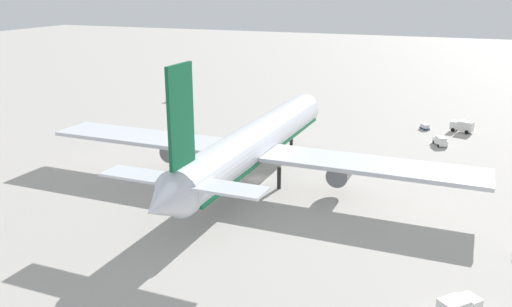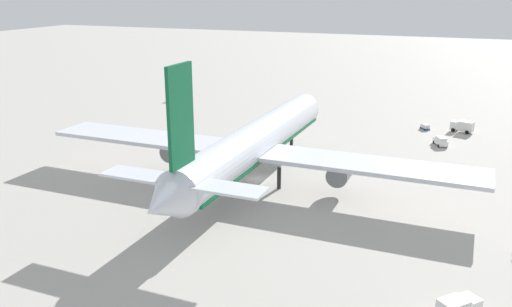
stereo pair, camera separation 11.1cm
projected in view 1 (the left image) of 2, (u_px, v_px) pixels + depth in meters
name	position (u px, v px, depth m)	size (l,w,h in m)	color
ground_plane	(256.00, 179.00, 98.08)	(600.00, 600.00, 0.00)	#ADA8A0
airliner	(254.00, 144.00, 94.81)	(68.00, 78.64, 24.39)	silver
service_truck_2	(462.00, 126.00, 128.79)	(3.61, 5.56, 2.79)	white
service_van	(440.00, 141.00, 118.42)	(4.75, 3.53, 1.97)	white
baggage_cart_0	(172.00, 99.00, 162.38)	(2.33, 3.61, 1.36)	#595B60
baggage_cart_2	(425.00, 126.00, 131.68)	(3.07, 2.65, 1.26)	#26598C
traffic_cone_1	(187.00, 115.00, 145.06)	(0.36, 0.36, 0.55)	orange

